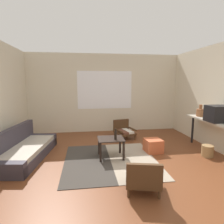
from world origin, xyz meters
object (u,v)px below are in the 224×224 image
coffee_table (111,142)px  armchair_by_window (124,130)px  armchair_striped_foreground (143,177)px  crt_television (219,114)px  glass_bottle (116,135)px  couch (24,150)px  console_shelf (211,123)px  ottoman_orange (153,146)px  clay_vase (200,112)px  wicker_basket (207,151)px

coffee_table → armchair_by_window: size_ratio=0.84×
armchair_striped_foreground → crt_television: bearing=29.3°
crt_television → glass_bottle: bearing=176.0°
couch → console_shelf: bearing=-3.1°
couch → crt_television: bearing=-6.1°
ottoman_orange → armchair_striped_foreground: bearing=-115.0°
armchair_striped_foreground → coffee_table: bearing=102.4°
ottoman_orange → console_shelf: console_shelf is taller
coffee_table → ottoman_orange: (1.10, 0.20, -0.20)m
ottoman_orange → armchair_by_window: bearing=110.4°
armchair_by_window → crt_television: size_ratio=1.41×
armchair_striped_foreground → glass_bottle: glass_bottle is taller
couch → crt_television: 4.57m
couch → crt_television: size_ratio=4.23×
couch → clay_vase: clay_vase is taller
armchair_striped_foreground → clay_vase: clay_vase is taller
couch → wicker_basket: (4.27, -0.48, -0.08)m
armchair_striped_foreground → couch: bearing=143.8°
armchair_striped_foreground → glass_bottle: size_ratio=2.82×
coffee_table → wicker_basket: (2.28, -0.26, -0.23)m
armchair_by_window → crt_television: 2.69m
ottoman_orange → console_shelf: size_ratio=0.24×
armchair_by_window → glass_bottle: glass_bottle is taller
coffee_table → crt_television: (2.48, -0.25, 0.66)m
ottoman_orange → clay_vase: (1.38, 0.25, 0.78)m
couch → armchair_by_window: (2.61, 1.29, 0.04)m
coffee_table → crt_television: 2.58m
armchair_by_window → armchair_striped_foreground: 3.00m
coffee_table → clay_vase: clay_vase is taller
armchair_by_window → console_shelf: (1.87, -1.53, 0.48)m
console_shelf → crt_television: bearing=-90.8°
clay_vase → wicker_basket: clay_vase is taller
clay_vase → crt_television: bearing=-90.3°
couch → console_shelf: (4.48, -0.24, 0.53)m
armchair_striped_foreground → console_shelf: bearing=33.9°
ottoman_orange → glass_bottle: size_ratio=1.63×
glass_bottle → wicker_basket: size_ratio=0.92×
ottoman_orange → console_shelf: (1.38, -0.22, 0.58)m
armchair_striped_foreground → crt_television: crt_television is taller
crt_television → couch: bearing=173.9°
couch → armchair_striped_foreground: couch is taller
armchair_by_window → glass_bottle: bearing=-107.9°
crt_television → clay_vase: crt_television is taller
console_shelf → crt_television: crt_television is taller
console_shelf → armchair_striped_foreground: bearing=-146.1°
coffee_table → ottoman_orange: size_ratio=1.49×
ottoman_orange → crt_television: bearing=-18.4°
crt_television → clay_vase: (0.00, 0.71, -0.08)m
couch → clay_vase: 4.55m
armchair_by_window → console_shelf: console_shelf is taller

